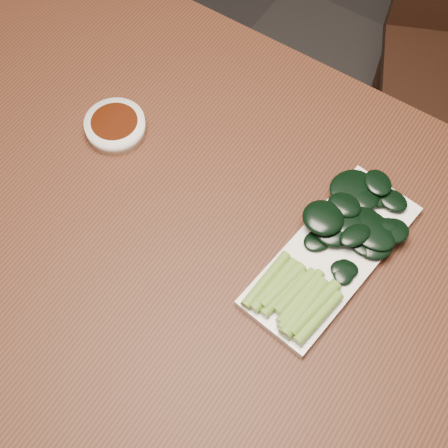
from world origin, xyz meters
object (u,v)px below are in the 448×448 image
table (202,253)px  sauce_bowl (115,126)px  gai_lan (336,243)px  serving_plate (332,255)px

table → sauce_bowl: sauce_bowl is taller
table → gai_lan: size_ratio=4.46×
table → gai_lan: 0.22m
table → serving_plate: size_ratio=4.44×
sauce_bowl → gai_lan: bearing=1.0°
sauce_bowl → serving_plate: (0.41, -0.00, -0.01)m
table → gai_lan: (0.18, 0.09, 0.10)m
table → sauce_bowl: 0.25m
sauce_bowl → serving_plate: size_ratio=0.31×
sauce_bowl → gai_lan: 0.41m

